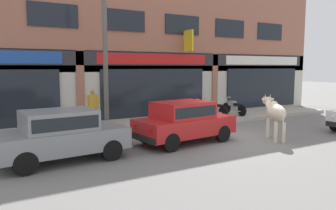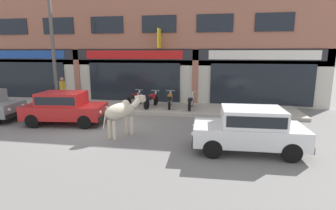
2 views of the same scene
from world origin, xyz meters
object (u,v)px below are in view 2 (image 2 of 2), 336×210
(cow, at_px, (122,111))
(car_1, at_px, (250,128))
(motorcycle_3, at_px, (191,102))
(motorcycle_2, at_px, (170,100))
(pedestrian, at_px, (63,88))
(utility_pole, at_px, (54,55))
(car_2, at_px, (64,106))
(motorcycle_0, at_px, (134,99))
(motorcycle_1, at_px, (151,100))

(cow, relative_size, car_1, 0.53)
(cow, height_order, motorcycle_3, cow)
(motorcycle_2, bearing_deg, cow, -102.36)
(pedestrian, relative_size, utility_pole, 0.28)
(motorcycle_3, distance_m, pedestrian, 7.60)
(car_2, bearing_deg, utility_pole, 127.44)
(pedestrian, xyz_separation_m, utility_pole, (0.23, -0.96, 1.90))
(motorcycle_2, bearing_deg, pedestrian, -178.43)
(car_2, height_order, motorcycle_0, car_2)
(cow, relative_size, motorcycle_1, 1.07)
(cow, relative_size, motorcycle_0, 1.08)
(car_1, height_order, pedestrian, pedestrian)
(motorcycle_0, xyz_separation_m, motorcycle_3, (3.28, -0.15, 0.00))
(motorcycle_3, relative_size, utility_pole, 0.31)
(cow, bearing_deg, car_2, 158.77)
(utility_pole, bearing_deg, car_2, -52.56)
(pedestrian, bearing_deg, cow, -41.45)
(car_1, xyz_separation_m, motorcycle_0, (-5.64, 5.75, -0.26))
(car_1, xyz_separation_m, utility_pole, (-9.71, 4.62, 2.23))
(cow, xyz_separation_m, car_1, (4.62, -0.88, -0.19))
(motorcycle_2, relative_size, pedestrian, 1.13)
(cow, height_order, motorcycle_1, cow)
(motorcycle_3, bearing_deg, utility_pole, -172.36)
(motorcycle_3, bearing_deg, pedestrian, -179.80)
(car_2, relative_size, motorcycle_3, 2.06)
(motorcycle_0, bearing_deg, motorcycle_1, -8.11)
(car_2, distance_m, pedestrian, 4.09)
(car_2, xyz_separation_m, motorcycle_0, (2.15, 3.64, -0.26))
(motorcycle_0, distance_m, pedestrian, 4.34)
(utility_pole, bearing_deg, car_1, -25.45)
(motorcycle_0, relative_size, utility_pole, 0.31)
(motorcycle_0, bearing_deg, motorcycle_2, 0.08)
(motorcycle_1, relative_size, motorcycle_3, 0.99)
(motorcycle_2, relative_size, motorcycle_3, 1.00)
(car_2, distance_m, utility_pole, 3.87)
(car_1, bearing_deg, car_2, 164.83)
(motorcycle_1, xyz_separation_m, pedestrian, (-5.35, -0.02, 0.60))
(motorcycle_2, bearing_deg, car_1, -58.36)
(motorcycle_0, bearing_deg, utility_pole, -164.45)
(utility_pole, bearing_deg, motorcycle_1, 10.84)
(car_2, xyz_separation_m, motorcycle_2, (4.24, 3.64, -0.26))
(motorcycle_2, bearing_deg, motorcycle_3, -7.15)
(car_2, distance_m, motorcycle_2, 5.60)
(motorcycle_0, height_order, motorcycle_3, same)
(car_1, distance_m, motorcycle_0, 8.06)
(pedestrian, bearing_deg, motorcycle_3, 0.20)
(motorcycle_3, bearing_deg, car_2, -147.23)
(motorcycle_3, xyz_separation_m, pedestrian, (-7.58, -0.03, 0.60))
(motorcycle_0, relative_size, motorcycle_3, 0.98)
(motorcycle_3, distance_m, utility_pole, 7.83)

